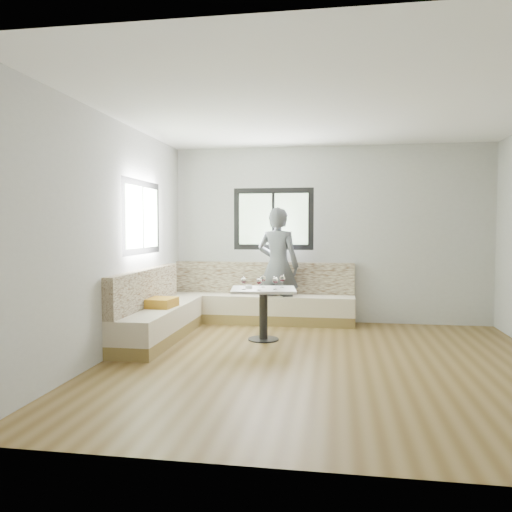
{
  "coord_description": "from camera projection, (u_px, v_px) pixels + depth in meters",
  "views": [
    {
      "loc": [
        0.1,
        -5.53,
        1.52
      ],
      "look_at": [
        -0.97,
        1.14,
        1.13
      ],
      "focal_mm": 35.0,
      "sensor_mm": 36.0,
      "label": 1
    }
  ],
  "objects": [
    {
      "name": "room",
      "position": [
        320.0,
        237.0,
        5.56
      ],
      "size": [
        5.01,
        5.01,
        2.81
      ],
      "color": "brown",
      "rests_on": "ground"
    },
    {
      "name": "wine_glass_c",
      "position": [
        275.0,
        280.0,
        6.56
      ],
      "size": [
        0.08,
        0.08,
        0.17
      ],
      "color": "white",
      "rests_on": "table"
    },
    {
      "name": "wine_glass_a",
      "position": [
        244.0,
        281.0,
        6.55
      ],
      "size": [
        0.08,
        0.08,
        0.17
      ],
      "color": "white",
      "rests_on": "table"
    },
    {
      "name": "table",
      "position": [
        263.0,
        301.0,
        6.68
      ],
      "size": [
        0.93,
        0.77,
        0.7
      ],
      "rotation": [
        0.0,
        0.0,
        0.14
      ],
      "color": "black",
      "rests_on": "ground"
    },
    {
      "name": "wine_glass_b",
      "position": [
        259.0,
        281.0,
        6.46
      ],
      "size": [
        0.08,
        0.08,
        0.17
      ],
      "color": "white",
      "rests_on": "table"
    },
    {
      "name": "wine_glass_e",
      "position": [
        282.0,
        279.0,
        6.78
      ],
      "size": [
        0.08,
        0.08,
        0.17
      ],
      "color": "white",
      "rests_on": "table"
    },
    {
      "name": "olive_ramekin",
      "position": [
        249.0,
        286.0,
        6.72
      ],
      "size": [
        0.1,
        0.1,
        0.04
      ],
      "color": "white",
      "rests_on": "table"
    },
    {
      "name": "wine_glass_d",
      "position": [
        263.0,
        279.0,
        6.79
      ],
      "size": [
        0.08,
        0.08,
        0.17
      ],
      "color": "white",
      "rests_on": "table"
    },
    {
      "name": "person",
      "position": [
        278.0,
        266.0,
        7.78
      ],
      "size": [
        0.75,
        0.58,
        1.83
      ],
      "primitive_type": "imported",
      "rotation": [
        0.0,
        0.0,
        2.9
      ],
      "color": "#4A4D51",
      "rests_on": "ground"
    },
    {
      "name": "banquette",
      "position": [
        220.0,
        307.0,
        7.39
      ],
      "size": [
        2.9,
        2.8,
        0.95
      ],
      "color": "olive",
      "rests_on": "ground"
    }
  ]
}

